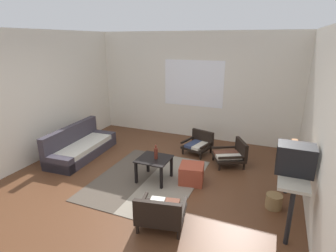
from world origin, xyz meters
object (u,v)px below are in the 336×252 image
Objects in this scene: armchair_corner at (232,154)px; wicker_basket at (274,201)px; ottoman_orange at (192,174)px; glass_bottle at (156,153)px; armchair_striped_foreground at (161,212)px; crt_television at (295,159)px; clay_vase at (293,151)px; couch at (80,147)px; console_shelf at (292,172)px; coffee_table at (154,163)px; armchair_by_window at (199,143)px.

wicker_basket is at bearing -55.93° from armchair_corner.
glass_bottle is at bearing -164.42° from ottoman_orange.
armchair_corner is (0.57, 2.36, 0.01)m from armchair_striped_foreground.
armchair_striped_foreground is 1.59× the size of crt_television.
clay_vase is at bearing 3.02° from glass_bottle.
glass_bottle is (2.04, -0.36, 0.34)m from couch.
armchair_striped_foreground is at bearing -149.03° from console_shelf.
couch is 2.68m from ottoman_orange.
armchair_by_window reaches higher than coffee_table.
armchair_by_window is 2.43m from clay_vase.
ottoman_orange is 1.76m from clay_vase.
ottoman_orange is (0.02, 1.34, -0.06)m from armchair_striped_foreground.
armchair_by_window is 2.77× the size of wicker_basket.
wicker_basket is at bearing -44.04° from armchair_by_window.
clay_vase reaches higher than couch.
wicker_basket is at bearing -10.63° from ottoman_orange.
coffee_table is 2.35× the size of wicker_basket.
couch reaches higher than armchair_striped_foreground.
glass_bottle is (-1.18, -1.19, 0.30)m from armchair_corner.
coffee_table is 1.37× the size of ottoman_orange.
clay_vase is at bearing 89.66° from crt_television.
armchair_striped_foreground is (2.65, -1.53, 0.03)m from couch.
crt_television is (4.26, -0.77, 0.79)m from couch.
clay_vase reaches higher than armchair_striped_foreground.
clay_vase reaches higher than coffee_table.
couch is at bearing 150.04° from armchair_striped_foreground.
wicker_basket is at bearing -6.27° from couch.
armchair_corner is at bearing 126.84° from console_shelf.
wicker_basket is at bearing -130.16° from clay_vase.
armchair_by_window is 2.79m from crt_television.
armchair_striped_foreground is at bearing -62.49° from glass_bottle.
clay_vase is (1.86, -1.42, 0.68)m from armchair_by_window.
console_shelf is 0.38m from clay_vase.
console_shelf reaches higher than armchair_striped_foreground.
coffee_table is (2.00, -0.37, 0.14)m from couch.
console_shelf is (1.61, 0.97, 0.47)m from armchair_striped_foreground.
couch is 3.16× the size of coffee_table.
coffee_table reaches higher than wicker_basket.
armchair_striped_foreground is 1.80m from wicker_basket.
crt_television reaches higher than armchair_by_window.
crt_television is at bearing -56.97° from armchair_corner.
crt_television is (1.59, -0.58, 0.83)m from ottoman_orange.
couch is 2.68m from armchair_by_window.
armchair_corner is at bearing 123.03° from crt_television.
armchair_striped_foreground is (0.64, -1.16, -0.11)m from coffee_table.
armchair_by_window is at bearing 135.96° from wicker_basket.
armchair_striped_foreground reaches higher than armchair_by_window.
clay_vase is (-0.00, 0.32, 0.21)m from console_shelf.
coffee_table is 0.71m from ottoman_orange.
glass_bottle is (-0.37, -1.53, 0.32)m from armchair_by_window.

